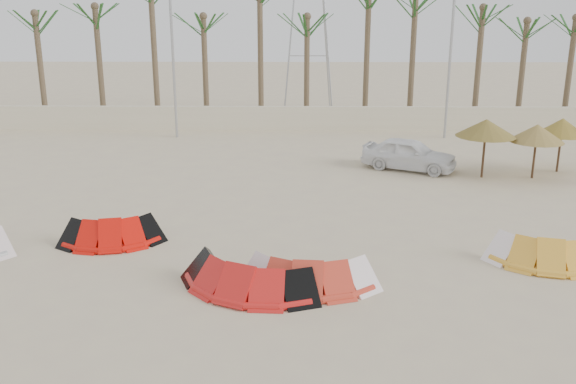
{
  "coord_description": "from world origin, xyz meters",
  "views": [
    {
      "loc": [
        0.24,
        -12.93,
        7.11
      ],
      "look_at": [
        0.0,
        6.0,
        1.3
      ],
      "focal_mm": 40.0,
      "sensor_mm": 36.0,
      "label": 1
    }
  ],
  "objects_px": {
    "kite_orange": "(545,247)",
    "car": "(409,154)",
    "kite_red_mid": "(248,271)",
    "kite_red_right": "(308,268)",
    "parasol_left": "(486,128)",
    "kite_red_left": "(114,228)",
    "parasol_right": "(562,127)",
    "parasol_mid": "(537,133)"
  },
  "relations": [
    {
      "from": "parasol_mid",
      "to": "car",
      "type": "height_order",
      "value": "parasol_mid"
    },
    {
      "from": "kite_red_right",
      "to": "kite_orange",
      "type": "height_order",
      "value": "same"
    },
    {
      "from": "kite_red_mid",
      "to": "parasol_left",
      "type": "bearing_deg",
      "value": 49.69
    },
    {
      "from": "kite_orange",
      "to": "parasol_right",
      "type": "relative_size",
      "value": 1.53
    },
    {
      "from": "car",
      "to": "kite_red_mid",
      "type": "bearing_deg",
      "value": 178.34
    },
    {
      "from": "kite_red_mid",
      "to": "parasol_left",
      "type": "relative_size",
      "value": 1.7
    },
    {
      "from": "parasol_left",
      "to": "kite_red_mid",
      "type": "bearing_deg",
      "value": -130.31
    },
    {
      "from": "parasol_left",
      "to": "car",
      "type": "bearing_deg",
      "value": 156.55
    },
    {
      "from": "kite_red_right",
      "to": "car",
      "type": "xyz_separation_m",
      "value": [
        4.48,
        11.38,
        0.26
      ]
    },
    {
      "from": "kite_red_right",
      "to": "parasol_left",
      "type": "relative_size",
      "value": 1.47
    },
    {
      "from": "kite_red_mid",
      "to": "car",
      "type": "bearing_deg",
      "value": 62.55
    },
    {
      "from": "kite_red_right",
      "to": "kite_red_left",
      "type": "bearing_deg",
      "value": 153.42
    },
    {
      "from": "kite_red_left",
      "to": "car",
      "type": "bearing_deg",
      "value": 39.5
    },
    {
      "from": "kite_orange",
      "to": "car",
      "type": "xyz_separation_m",
      "value": [
        -2.11,
        9.89,
        0.26
      ]
    },
    {
      "from": "car",
      "to": "kite_red_right",
      "type": "bearing_deg",
      "value": -175.7
    },
    {
      "from": "kite_red_left",
      "to": "parasol_right",
      "type": "bearing_deg",
      "value": 26.46
    },
    {
      "from": "kite_red_right",
      "to": "kite_orange",
      "type": "bearing_deg",
      "value": 12.79
    },
    {
      "from": "kite_orange",
      "to": "kite_red_left",
      "type": "bearing_deg",
      "value": 173.52
    },
    {
      "from": "kite_red_left",
      "to": "parasol_mid",
      "type": "xyz_separation_m",
      "value": [
        15.09,
        7.18,
        1.45
      ]
    },
    {
      "from": "kite_orange",
      "to": "parasol_left",
      "type": "height_order",
      "value": "parasol_left"
    },
    {
      "from": "kite_red_left",
      "to": "kite_red_mid",
      "type": "relative_size",
      "value": 0.79
    },
    {
      "from": "parasol_left",
      "to": "parasol_right",
      "type": "relative_size",
      "value": 1.06
    },
    {
      "from": "kite_red_left",
      "to": "kite_orange",
      "type": "height_order",
      "value": "same"
    },
    {
      "from": "kite_red_right",
      "to": "parasol_right",
      "type": "xyz_separation_m",
      "value": [
        10.7,
        11.12,
        1.5
      ]
    },
    {
      "from": "car",
      "to": "kite_orange",
      "type": "bearing_deg",
      "value": -142.18
    },
    {
      "from": "kite_red_left",
      "to": "kite_red_mid",
      "type": "bearing_deg",
      "value": -36.1
    },
    {
      "from": "parasol_left",
      "to": "kite_orange",
      "type": "bearing_deg",
      "value": -94.48
    },
    {
      "from": "parasol_right",
      "to": "kite_orange",
      "type": "bearing_deg",
      "value": -113.11
    },
    {
      "from": "kite_red_mid",
      "to": "car",
      "type": "distance_m",
      "value": 13.06
    },
    {
      "from": "kite_orange",
      "to": "parasol_left",
      "type": "distance_m",
      "value": 8.86
    },
    {
      "from": "kite_orange",
      "to": "parasol_left",
      "type": "relative_size",
      "value": 1.45
    },
    {
      "from": "kite_orange",
      "to": "parasol_mid",
      "type": "distance_m",
      "value": 9.12
    },
    {
      "from": "kite_red_mid",
      "to": "parasol_mid",
      "type": "xyz_separation_m",
      "value": [
        10.83,
        10.29,
        1.44
      ]
    },
    {
      "from": "kite_red_mid",
      "to": "kite_orange",
      "type": "xyz_separation_m",
      "value": [
        8.13,
        1.7,
        -0.0
      ]
    },
    {
      "from": "kite_red_left",
      "to": "parasol_left",
      "type": "bearing_deg",
      "value": 29.08
    },
    {
      "from": "kite_orange",
      "to": "parasol_mid",
      "type": "relative_size",
      "value": 1.57
    },
    {
      "from": "parasol_mid",
      "to": "kite_red_right",
      "type": "bearing_deg",
      "value": -132.65
    },
    {
      "from": "kite_red_mid",
      "to": "parasol_right",
      "type": "xyz_separation_m",
      "value": [
        12.23,
        11.32,
        1.5
      ]
    },
    {
      "from": "kite_orange",
      "to": "car",
      "type": "distance_m",
      "value": 10.11
    },
    {
      "from": "kite_orange",
      "to": "car",
      "type": "bearing_deg",
      "value": 102.03
    },
    {
      "from": "kite_red_right",
      "to": "parasol_right",
      "type": "bearing_deg",
      "value": 46.1
    },
    {
      "from": "kite_red_mid",
      "to": "parasol_left",
      "type": "distance_m",
      "value": 13.71
    }
  ]
}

